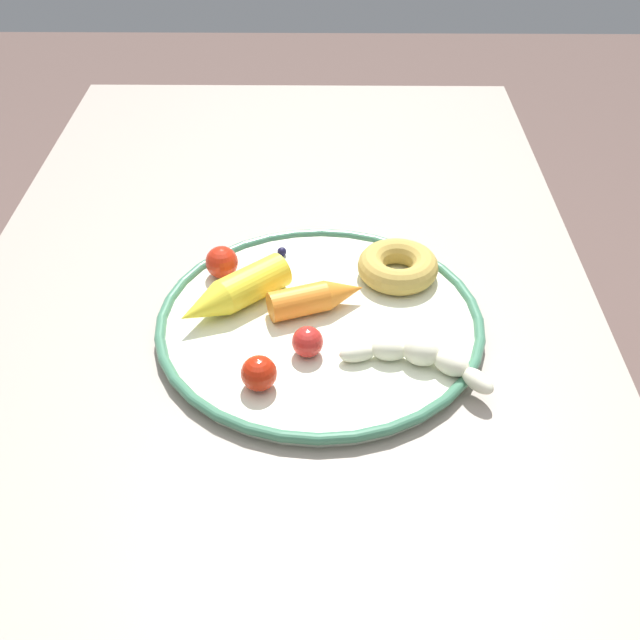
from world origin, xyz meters
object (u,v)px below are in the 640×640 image
object	(u,v)px
donut	(398,266)
blueberry_pile	(275,263)
dining_table	(282,358)
carrot_orange	(317,297)
plate	(320,322)
tomato_near	(259,373)
banana	(419,357)
tomato_mid	(222,262)
tomato_far	(308,342)
carrot_yellow	(233,293)

from	to	relation	value
donut	blueberry_pile	xyz separation A→B (m)	(-0.02, -0.14, -0.01)
dining_table	carrot_orange	distance (m)	0.13
donut	carrot_orange	bearing A→B (deg)	-56.00
plate	tomato_near	xyz separation A→B (m)	(0.10, -0.06, 0.02)
plate	blueberry_pile	distance (m)	0.11
banana	carrot_orange	size ratio (longest dim) A/B	1.39
dining_table	blueberry_pile	size ratio (longest dim) A/B	21.70
banana	tomato_near	world-z (taller)	tomato_near
carrot_orange	blueberry_pile	xyz separation A→B (m)	(-0.08, -0.05, -0.01)
blueberry_pile	tomato_mid	size ratio (longest dim) A/B	1.51
dining_table	tomato_mid	size ratio (longest dim) A/B	32.87
carrot_orange	tomato_far	distance (m)	0.07
tomato_near	dining_table	bearing A→B (deg)	175.83
plate	tomato_near	world-z (taller)	tomato_near
blueberry_pile	tomato_far	size ratio (longest dim) A/B	1.77
carrot_yellow	tomato_mid	xyz separation A→B (m)	(-0.06, -0.02, -0.00)
dining_table	carrot_yellow	world-z (taller)	carrot_yellow
plate	tomato_mid	world-z (taller)	tomato_mid
tomato_near	tomato_mid	distance (m)	0.20
plate	carrot_yellow	xyz separation A→B (m)	(-0.02, -0.10, 0.02)
donut	tomato_near	bearing A→B (deg)	-38.63
carrot_yellow	tomato_far	world-z (taller)	carrot_yellow
carrot_orange	tomato_near	world-z (taller)	tomato_near
blueberry_pile	donut	bearing A→B (deg)	83.74
tomato_mid	tomato_far	world-z (taller)	tomato_mid
tomato_near	tomato_mid	world-z (taller)	tomato_mid
banana	carrot_orange	xyz separation A→B (m)	(-0.09, -0.10, 0.00)
carrot_yellow	tomato_mid	bearing A→B (deg)	-162.92
banana	dining_table	bearing A→B (deg)	-129.16
dining_table	tomato_far	world-z (taller)	tomato_far
banana	donut	size ratio (longest dim) A/B	1.67
carrot_orange	blueberry_pile	distance (m)	0.09
dining_table	blueberry_pile	bearing A→B (deg)	-171.96
tomato_far	blueberry_pile	bearing A→B (deg)	-164.45
banana	tomato_mid	xyz separation A→B (m)	(-0.16, -0.22, 0.01)
plate	donut	xyz separation A→B (m)	(-0.08, 0.09, 0.02)
carrot_yellow	tomato_near	distance (m)	0.13
carrot_yellow	tomato_near	size ratio (longest dim) A/B	3.58
tomato_far	tomato_near	bearing A→B (deg)	-43.32
tomato_far	carrot_orange	bearing A→B (deg)	172.98
tomato_far	donut	bearing A→B (deg)	143.23
banana	tomato_far	world-z (taller)	tomato_far
dining_table	tomato_far	distance (m)	0.16
donut	blueberry_pile	distance (m)	0.15
banana	plate	bearing A→B (deg)	-126.14
banana	tomato_far	distance (m)	0.11
tomato_far	tomato_mid	bearing A→B (deg)	-143.16
plate	carrot_orange	world-z (taller)	carrot_orange
tomato_near	banana	bearing A→B (deg)	100.94
blueberry_pile	plate	bearing A→B (deg)	29.40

